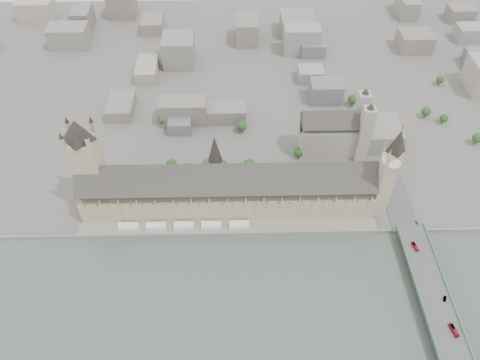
{
  "coord_description": "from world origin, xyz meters",
  "views": [
    {
      "loc": [
        5.21,
        -270.31,
        336.99
      ],
      "look_at": [
        11.55,
        23.89,
        30.25
      ],
      "focal_mm": 35.0,
      "sensor_mm": 36.0,
      "label": 1
    }
  ],
  "objects_px": {
    "red_bus_north": "(415,246)",
    "red_bus_south": "(454,330)",
    "palace_of_westminster": "(227,189)",
    "victoria_tower": "(87,161)",
    "car_silver": "(445,299)",
    "elizabeth_tower": "(389,168)",
    "westminster_bridge": "(434,301)",
    "westminster_abbey": "(335,132)",
    "car_approach": "(417,223)"
  },
  "relations": [
    {
      "from": "westminster_abbey",
      "to": "red_bus_south",
      "type": "xyz_separation_m",
      "value": [
        55.44,
        -210.35,
        -13.31
      ]
    },
    {
      "from": "car_approach",
      "to": "car_silver",
      "type": "bearing_deg",
      "value": -110.66
    },
    {
      "from": "elizabeth_tower",
      "to": "red_bus_south",
      "type": "distance_m",
      "value": 134.77
    },
    {
      "from": "palace_of_westminster",
      "to": "car_silver",
      "type": "distance_m",
      "value": 200.85
    },
    {
      "from": "westminster_abbey",
      "to": "car_approach",
      "type": "height_order",
      "value": "westminster_abbey"
    },
    {
      "from": "red_bus_south",
      "to": "car_silver",
      "type": "bearing_deg",
      "value": 74.44
    },
    {
      "from": "palace_of_westminster",
      "to": "westminster_abbey",
      "type": "distance_m",
      "value": 134.09
    },
    {
      "from": "elizabeth_tower",
      "to": "red_bus_north",
      "type": "height_order",
      "value": "elizabeth_tower"
    },
    {
      "from": "palace_of_westminster",
      "to": "red_bus_south",
      "type": "distance_m",
      "value": 214.56
    },
    {
      "from": "victoria_tower",
      "to": "palace_of_westminster",
      "type": "bearing_deg",
      "value": -2.96
    },
    {
      "from": "westminster_abbey",
      "to": "red_bus_north",
      "type": "distance_m",
      "value": 143.66
    },
    {
      "from": "palace_of_westminster",
      "to": "elizabeth_tower",
      "type": "distance_m",
      "value": 142.94
    },
    {
      "from": "elizabeth_tower",
      "to": "car_silver",
      "type": "height_order",
      "value": "elizabeth_tower"
    },
    {
      "from": "westminster_abbey",
      "to": "red_bus_south",
      "type": "height_order",
      "value": "westminster_abbey"
    },
    {
      "from": "red_bus_south",
      "to": "car_approach",
      "type": "relative_size",
      "value": 2.32
    },
    {
      "from": "red_bus_south",
      "to": "car_silver",
      "type": "relative_size",
      "value": 2.2
    },
    {
      "from": "elizabeth_tower",
      "to": "red_bus_south",
      "type": "xyz_separation_m",
      "value": [
        28.36,
        -123.35,
        -46.31
      ]
    },
    {
      "from": "palace_of_westminster",
      "to": "elizabeth_tower",
      "type": "bearing_deg",
      "value": -4.85
    },
    {
      "from": "westminster_bridge",
      "to": "palace_of_westminster",
      "type": "bearing_deg",
      "value": 146.51
    },
    {
      "from": "victoria_tower",
      "to": "westminster_bridge",
      "type": "height_order",
      "value": "victoria_tower"
    },
    {
      "from": "palace_of_westminster",
      "to": "red_bus_north",
      "type": "height_order",
      "value": "palace_of_westminster"
    },
    {
      "from": "elizabeth_tower",
      "to": "westminster_abbey",
      "type": "bearing_deg",
      "value": 107.29
    },
    {
      "from": "westminster_abbey",
      "to": "elizabeth_tower",
      "type": "bearing_deg",
      "value": -72.71
    },
    {
      "from": "palace_of_westminster",
      "to": "red_bus_north",
      "type": "xyz_separation_m",
      "value": [
        158.96,
        -59.41,
        -11.13
      ]
    },
    {
      "from": "victoria_tower",
      "to": "elizabeth_tower",
      "type": "bearing_deg",
      "value": -3.96
    },
    {
      "from": "victoria_tower",
      "to": "westminster_bridge",
      "type": "distance_m",
      "value": 309.91
    },
    {
      "from": "palace_of_westminster",
      "to": "westminster_abbey",
      "type": "height_order",
      "value": "westminster_abbey"
    },
    {
      "from": "victoria_tower",
      "to": "red_bus_north",
      "type": "height_order",
      "value": "victoria_tower"
    },
    {
      "from": "car_approach",
      "to": "westminster_bridge",
      "type": "bearing_deg",
      "value": -115.69
    },
    {
      "from": "red_bus_north",
      "to": "victoria_tower",
      "type": "bearing_deg",
      "value": 154.08
    },
    {
      "from": "red_bus_north",
      "to": "westminster_bridge",
      "type": "bearing_deg",
      "value": -99.11
    },
    {
      "from": "elizabeth_tower",
      "to": "red_bus_north",
      "type": "xyz_separation_m",
      "value": [
        20.96,
        -47.71,
        -46.51
      ]
    },
    {
      "from": "red_bus_south",
      "to": "car_silver",
      "type": "distance_m",
      "value": 26.42
    },
    {
      "from": "elizabeth_tower",
      "to": "victoria_tower",
      "type": "relative_size",
      "value": 1.07
    },
    {
      "from": "red_bus_north",
      "to": "red_bus_south",
      "type": "distance_m",
      "value": 76.0
    },
    {
      "from": "elizabeth_tower",
      "to": "car_silver",
      "type": "distance_m",
      "value": 112.04
    },
    {
      "from": "victoria_tower",
      "to": "westminster_bridge",
      "type": "relative_size",
      "value": 0.31
    },
    {
      "from": "elizabeth_tower",
      "to": "car_approach",
      "type": "relative_size",
      "value": 22.83
    },
    {
      "from": "westminster_bridge",
      "to": "westminster_abbey",
      "type": "relative_size",
      "value": 4.78
    },
    {
      "from": "car_approach",
      "to": "elizabeth_tower",
      "type": "bearing_deg",
      "value": 123.51
    },
    {
      "from": "car_silver",
      "to": "westminster_abbey",
      "type": "bearing_deg",
      "value": 132.22
    },
    {
      "from": "red_bus_south",
      "to": "car_silver",
      "type": "xyz_separation_m",
      "value": [
        2.12,
        26.33,
        -0.7
      ]
    },
    {
      "from": "victoria_tower",
      "to": "car_approach",
      "type": "bearing_deg",
      "value": -7.82
    },
    {
      "from": "victoria_tower",
      "to": "westminster_abbey",
      "type": "bearing_deg",
      "value": 16.5
    },
    {
      "from": "car_approach",
      "to": "palace_of_westminster",
      "type": "bearing_deg",
      "value": 147.99
    },
    {
      "from": "victoria_tower",
      "to": "car_silver",
      "type": "bearing_deg",
      "value": -21.6
    },
    {
      "from": "westminster_bridge",
      "to": "red_bus_south",
      "type": "relative_size",
      "value": 29.72
    },
    {
      "from": "red_bus_north",
      "to": "elizabeth_tower",
      "type": "bearing_deg",
      "value": 100.96
    },
    {
      "from": "westminster_bridge",
      "to": "red_bus_north",
      "type": "height_order",
      "value": "red_bus_north"
    },
    {
      "from": "elizabeth_tower",
      "to": "victoria_tower",
      "type": "xyz_separation_m",
      "value": [
        -260.0,
        18.0,
        -2.88
      ]
    }
  ]
}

